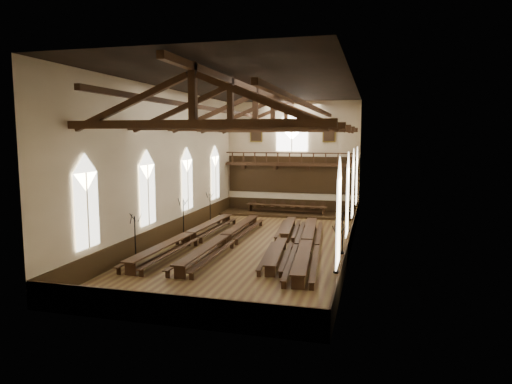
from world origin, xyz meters
TOP-DOWN VIEW (x-y plane):
  - ground at (0.00, 0.00)m, footprint 26.00×26.00m
  - room_walls at (0.00, 0.00)m, footprint 26.00×26.00m
  - wainscot_band at (0.00, 0.00)m, footprint 12.00×26.00m
  - side_windows at (-0.00, -0.00)m, footprint 11.85×19.80m
  - end_window at (0.00, 12.90)m, footprint 2.80×0.12m
  - minstrels_gallery at (0.00, 12.66)m, footprint 11.80×1.24m
  - portraits at (0.00, 12.90)m, footprint 7.75×0.09m
  - roof_trusses at (0.00, -0.00)m, footprint 11.70×25.70m
  - refectory_row_a at (-4.15, -0.93)m, footprint 1.77×14.64m
  - refectory_row_b at (-1.77, -0.86)m, footprint 1.54×14.45m
  - refectory_row_c at (1.77, 0.11)m, footprint 1.95×13.74m
  - refectory_row_d at (3.41, -0.92)m, footprint 2.17×14.63m
  - dais at (-0.21, 11.40)m, footprint 11.40×2.99m
  - high_table at (-0.21, 11.40)m, footprint 7.25×1.27m
  - high_chairs at (-0.21, 12.11)m, footprint 6.75×0.46m
  - candelabrum_left_near at (-5.55, -5.25)m, footprint 0.79×0.76m
  - candelabrum_left_mid at (-5.55, 1.38)m, footprint 0.79×0.77m
  - candelabrum_left_far at (-5.55, 6.71)m, footprint 0.74×0.69m
  - candelabrum_right_near at (5.55, -4.84)m, footprint 0.72×0.73m
  - candelabrum_right_mid at (5.55, -0.86)m, footprint 0.69×0.80m
  - candelabrum_right_far at (5.55, 5.44)m, footprint 0.88×0.81m

SIDE VIEW (x-z plane):
  - ground at x=0.00m, z-range 0.00..0.00m
  - dais at x=-0.21m, z-range 0.00..0.20m
  - refectory_row_c at x=1.77m, z-range 0.15..0.82m
  - refectory_row_b at x=-1.77m, z-range 0.17..0.93m
  - refectory_row_d at x=3.41m, z-range 0.18..0.94m
  - refectory_row_a at x=-4.15m, z-range 0.18..0.95m
  - wainscot_band at x=0.00m, z-range 0.00..1.20m
  - high_chairs at x=-0.21m, z-range 0.24..1.16m
  - candelabrum_right_near at x=5.55m, z-range -0.48..1.96m
  - candelabrum_left_far at x=-5.55m, z-range -0.48..1.96m
  - high_table at x=-0.21m, z-range 0.43..1.11m
  - candelabrum_right_mid at x=5.55m, z-range -0.51..2.09m
  - candelabrum_left_mid at x=-5.55m, z-range -0.52..2.12m
  - candelabrum_left_near at x=-5.55m, z-range -0.52..2.12m
  - candelabrum_right_far at x=5.55m, z-range -0.57..2.33m
  - side_windows at x=0.00m, z-range 1.49..5.99m
  - minstrels_gallery at x=0.00m, z-range 2.06..5.76m
  - room_walls at x=0.00m, z-range -6.54..19.46m
  - portraits at x=0.00m, z-range 6.38..7.82m
  - end_window at x=0.00m, z-range 5.32..9.12m
  - roof_trusses at x=0.00m, z-range 6.82..9.62m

